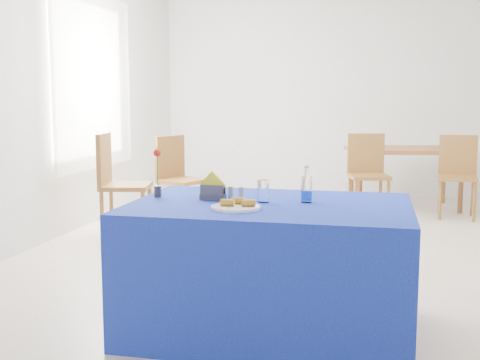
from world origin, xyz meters
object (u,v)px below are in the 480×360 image
blue_table (270,267)px  chair_win_b (177,173)px  oak_table (405,154)px  chair_bg_right (458,170)px  plate (236,207)px  water_bottle (307,190)px  chair_bg_left (367,169)px  chair_win_a (116,178)px

blue_table → chair_win_b: bearing=118.2°
oak_table → chair_bg_right: size_ratio=1.63×
chair_bg_right → blue_table: bearing=-106.2°
chair_bg_right → plate: bearing=-107.0°
water_bottle → chair_bg_left: 3.66m
chair_bg_left → chair_win_b: bearing=-170.3°
chair_bg_left → water_bottle: bearing=-108.2°
chair_win_a → chair_win_b: 0.88m
blue_table → oak_table: size_ratio=1.04×
chair_win_a → chair_bg_left: bearing=-66.9°
blue_table → chair_bg_left: size_ratio=1.67×
oak_table → chair_win_b: (-2.47, -1.53, -0.12)m
blue_table → water_bottle: (0.20, 0.08, 0.45)m
chair_win_b → chair_bg_right: bearing=-46.6°
oak_table → chair_bg_right: (0.57, -0.49, -0.13)m
plate → chair_win_b: size_ratio=0.28×
oak_table → chair_win_b: chair_win_b is taller
chair_bg_right → chair_win_b: chair_win_b is taller
water_bottle → chair_win_b: 3.28m
chair_bg_left → chair_win_b: 2.21m
oak_table → chair_bg_left: bearing=-123.7°
blue_table → chair_bg_left: bearing=82.3°
oak_table → chair_win_a: size_ratio=1.50×
oak_table → water_bottle: bearing=-99.8°
chair_bg_right → chair_bg_left: bearing=-165.5°
water_bottle → chair_win_a: size_ratio=0.21×
oak_table → chair_win_a: chair_win_a is taller
chair_bg_left → chair_win_a: size_ratio=0.93×
plate → blue_table: 0.47m
plate → oak_table: plate is taller
water_bottle → oak_table: water_bottle is taller
blue_table → oak_table: 4.48m
plate → chair_bg_right: chair_bg_right is taller
water_bottle → chair_win_b: (-1.73, 2.77, -0.28)m
water_bottle → chair_win_b: size_ratio=0.22×
chair_win_b → chair_win_a: bearing=-179.4°
plate → chair_bg_left: size_ratio=0.28×
water_bottle → chair_bg_left: size_ratio=0.22×
water_bottle → oak_table: (0.74, 4.30, -0.15)m
chair_bg_right → chair_win_a: bearing=-146.5°
plate → water_bottle: water_bottle is taller
chair_win_a → chair_bg_right: bearing=-73.5°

